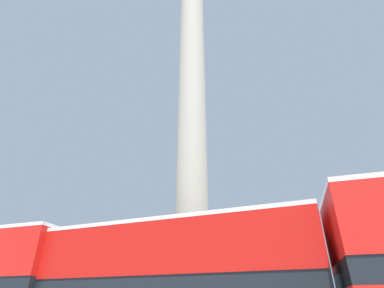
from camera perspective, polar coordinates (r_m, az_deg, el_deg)
The scene contains 2 objects.
monument_column at distance 16.56m, azimuth -0.00°, elevation -6.50°, with size 5.90×5.90×26.59m.
street_lamp at distance 12.16m, azimuth 14.96°, elevation -24.51°, with size 0.37×0.37×4.94m.
Camera 1 is at (5.32, -14.40, 1.85)m, focal length 28.00 mm.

